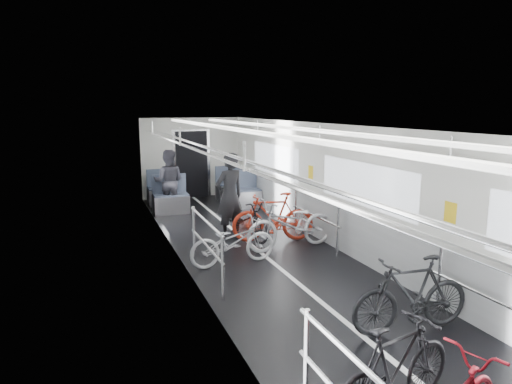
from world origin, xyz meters
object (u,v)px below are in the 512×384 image
bike_right_mid (291,224)px  bike_right_near (411,294)px  bike_left_mid (396,368)px  bike_aisle (244,219)px  bike_right_far (273,217)px  bike_left_far (233,242)px  person_standing (230,196)px  person_seated (168,181)px

bike_right_mid → bike_right_near: bearing=-6.9°
bike_left_mid → bike_aisle: bearing=-18.3°
bike_right_mid → bike_right_far: bike_right_far is taller
bike_left_far → person_standing: bearing=-20.5°
bike_right_mid → person_standing: 1.48m
person_standing → person_seated: bearing=-92.0°
bike_left_far → person_standing: (0.43, 1.57, 0.49)m
bike_right_near → bike_right_mid: size_ratio=0.84×
person_seated → person_standing: bearing=123.7°
bike_left_mid → person_seated: 8.68m
bike_left_far → person_seated: size_ratio=0.95×
bike_aisle → person_standing: (-0.28, 0.10, 0.48)m
bike_right_mid → bike_right_far: (-0.13, 0.60, 0.01)m
bike_left_mid → bike_right_near: bike_right_near is taller
bike_left_mid → bike_right_mid: (1.17, 4.74, 0.05)m
bike_left_far → bike_right_mid: bike_right_mid is taller
bike_right_far → bike_aisle: (-0.48, 0.40, -0.09)m
bike_left_mid → bike_left_far: (-0.16, 4.27, -0.03)m
bike_aisle → person_seated: size_ratio=0.97×
bike_left_mid → bike_right_mid: size_ratio=0.78×
bike_right_near → person_seated: (-1.65, 7.46, 0.35)m
bike_right_near → person_seated: size_ratio=0.97×
bike_left_far → bike_aisle: 1.63m
bike_right_mid → bike_right_far: size_ratio=1.12×
bike_left_far → bike_aisle: (0.72, 1.47, 0.01)m
person_standing → person_seated: (-0.78, 2.82, -0.08)m
bike_right_far → person_seated: (-1.55, 3.32, 0.32)m
bike_left_mid → bike_left_far: 4.28m
bike_right_near → bike_right_far: size_ratio=0.94×
bike_left_mid → bike_aisle: size_ratio=0.92×
bike_right_mid → bike_right_far: bearing=-174.1°
person_standing → bike_right_near: bearing=83.2°
bike_left_mid → bike_right_far: bike_right_far is taller
bike_right_mid → bike_aisle: bearing=-155.0°
person_seated → bike_aisle: bearing=128.3°
bike_left_mid → person_seated: size_ratio=0.89×
bike_left_far → bike_right_mid: (1.33, 0.46, 0.08)m
bike_left_far → bike_right_near: (1.30, -3.07, 0.07)m
bike_aisle → person_seated: person_seated is taller
bike_left_far → bike_aisle: bearing=-31.1°
person_seated → bike_right_near: bearing=120.7°
bike_right_near → person_seated: person_seated is taller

